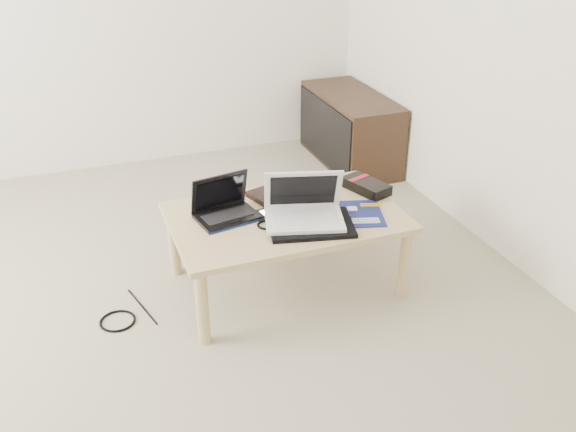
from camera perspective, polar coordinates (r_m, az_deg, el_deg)
name	(u,v)px	position (r m, az deg, el deg)	size (l,w,h in m)	color
ground	(133,333)	(3.05, -13.66, -10.03)	(4.00, 4.00, 0.00)	#AFA68E
coffee_table	(286,223)	(3.10, -0.19, -0.66)	(1.10, 0.70, 0.40)	tan
media_cabinet	(349,129)	(4.62, 5.47, 7.69)	(0.41, 0.90, 0.50)	#362316
book	(282,195)	(3.25, -0.52, 1.92)	(0.35, 0.31, 0.03)	black
netbook	(225,208)	(3.06, -5.63, 0.67)	(0.32, 0.25, 0.21)	black
tablet	(283,213)	(3.08, -0.49, 0.26)	(0.26, 0.22, 0.01)	black
remote	(324,197)	(3.23, 3.19, 1.67)	(0.09, 0.21, 0.02)	silver
neoprene_sleeve	(311,225)	(2.97, 2.02, -0.76)	(0.39, 0.28, 0.02)	black
white_laptop	(304,209)	(2.98, 1.41, 0.61)	(0.42, 0.35, 0.24)	white
motherboard	(359,213)	(3.10, 6.36, 0.22)	(0.29, 0.33, 0.01)	#0C124F
gpu_box	(366,186)	(3.33, 6.95, 2.66)	(0.20, 0.28, 0.06)	black
cable_coil	(267,225)	(2.98, -1.90, -0.78)	(0.09, 0.09, 0.01)	black
floor_cable_coil	(118,321)	(3.13, -14.91, -9.00)	(0.17, 0.17, 0.01)	black
floor_cable_trail	(142,306)	(3.20, -12.84, -7.84)	(0.01, 0.01, 0.34)	black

